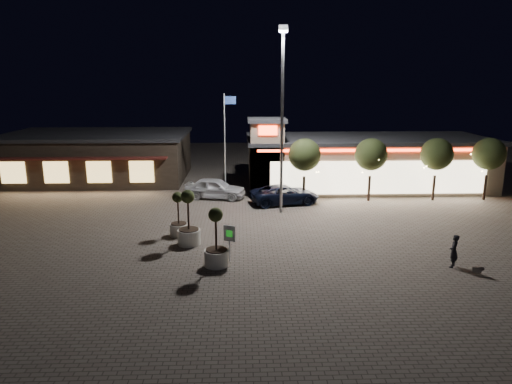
{
  "coord_description": "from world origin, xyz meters",
  "views": [
    {
      "loc": [
        -0.8,
        -22.49,
        8.93
      ],
      "look_at": [
        0.19,
        6.0,
        1.97
      ],
      "focal_mm": 32.0,
      "sensor_mm": 36.0,
      "label": 1
    }
  ],
  "objects_px": {
    "planter_left": "(179,222)",
    "pedestrian": "(454,251)",
    "pickup_truck": "(285,194)",
    "valet_sign": "(229,237)",
    "white_sedan": "(215,188)",
    "planter_mid": "(216,248)"
  },
  "relations": [
    {
      "from": "white_sedan",
      "to": "planter_mid",
      "type": "distance_m",
      "value": 13.43
    },
    {
      "from": "pickup_truck",
      "to": "pedestrian",
      "type": "distance_m",
      "value": 14.14
    },
    {
      "from": "white_sedan",
      "to": "valet_sign",
      "type": "distance_m",
      "value": 12.99
    },
    {
      "from": "pickup_truck",
      "to": "planter_mid",
      "type": "relative_size",
      "value": 1.7
    },
    {
      "from": "pickup_truck",
      "to": "valet_sign",
      "type": "distance_m",
      "value": 11.8
    },
    {
      "from": "pickup_truck",
      "to": "planter_mid",
      "type": "distance_m",
      "value": 12.48
    },
    {
      "from": "planter_mid",
      "to": "white_sedan",
      "type": "bearing_deg",
      "value": 93.27
    },
    {
      "from": "pickup_truck",
      "to": "white_sedan",
      "type": "height_order",
      "value": "white_sedan"
    },
    {
      "from": "planter_left",
      "to": "pedestrian",
      "type": "bearing_deg",
      "value": -20.18
    },
    {
      "from": "pickup_truck",
      "to": "white_sedan",
      "type": "distance_m",
      "value": 5.57
    },
    {
      "from": "pedestrian",
      "to": "valet_sign",
      "type": "relative_size",
      "value": 0.87
    },
    {
      "from": "white_sedan",
      "to": "planter_left",
      "type": "relative_size",
      "value": 1.78
    },
    {
      "from": "planter_left",
      "to": "valet_sign",
      "type": "xyz_separation_m",
      "value": [
        3.08,
        -4.11,
        0.51
      ]
    },
    {
      "from": "pedestrian",
      "to": "planter_mid",
      "type": "distance_m",
      "value": 11.66
    },
    {
      "from": "white_sedan",
      "to": "pedestrian",
      "type": "xyz_separation_m",
      "value": [
        12.41,
        -13.98,
        0.02
      ]
    },
    {
      "from": "pickup_truck",
      "to": "planter_left",
      "type": "relative_size",
      "value": 1.91
    },
    {
      "from": "planter_left",
      "to": "planter_mid",
      "type": "bearing_deg",
      "value": -62.05
    },
    {
      "from": "pickup_truck",
      "to": "white_sedan",
      "type": "relative_size",
      "value": 1.08
    },
    {
      "from": "pickup_truck",
      "to": "valet_sign",
      "type": "xyz_separation_m",
      "value": [
        -3.88,
        -11.13,
        0.63
      ]
    },
    {
      "from": "pedestrian",
      "to": "planter_left",
      "type": "distance_m",
      "value": 15.02
    },
    {
      "from": "planter_left",
      "to": "valet_sign",
      "type": "distance_m",
      "value": 5.16
    },
    {
      "from": "pickup_truck",
      "to": "white_sedan",
      "type": "xyz_separation_m",
      "value": [
        -5.28,
        1.78,
        0.1
      ]
    }
  ]
}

